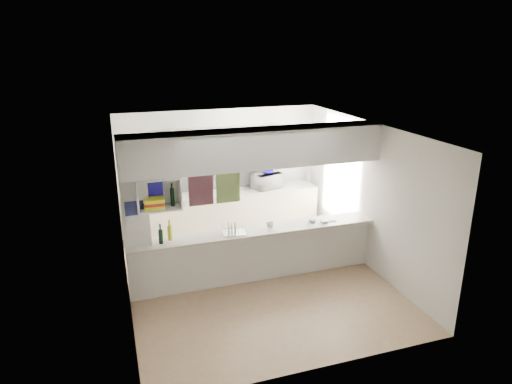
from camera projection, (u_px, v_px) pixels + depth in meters
name	position (u px, v px, depth m)	size (l,w,h in m)	color
floor	(256.00, 279.00, 7.86)	(4.80, 4.80, 0.00)	#9B765A
ceiling	(256.00, 129.00, 7.05)	(4.80, 4.80, 0.00)	white
wall_back	(220.00, 171.00, 9.62)	(4.20, 4.20, 0.00)	silver
wall_left	(123.00, 223.00, 6.83)	(4.80, 4.80, 0.00)	silver
wall_right	(368.00, 195.00, 8.08)	(4.80, 4.80, 0.00)	silver
servery_partition	(245.00, 188.00, 7.29)	(4.20, 0.50, 2.60)	silver
cubby_shelf	(157.00, 195.00, 6.80)	(0.65, 0.35, 0.50)	white
kitchen_run	(231.00, 195.00, 9.58)	(3.60, 0.63, 2.24)	beige
microwave	(267.00, 181.00, 9.69)	(0.59, 0.40, 0.33)	white
bowl	(268.00, 172.00, 9.62)	(0.24, 0.24, 0.06)	#170D98
dish_rack	(234.00, 229.00, 7.40)	(0.41, 0.34, 0.20)	silver
cup	(270.00, 225.00, 7.60)	(0.12, 0.12, 0.10)	white
wine_bottles	(165.00, 234.00, 7.07)	(0.22, 0.15, 0.34)	black
plastic_tubs	(318.00, 221.00, 7.86)	(0.48, 0.21, 0.06)	silver
utensil_jar	(191.00, 191.00, 9.29)	(0.10, 0.10, 0.15)	black
knife_block	(203.00, 188.00, 9.38)	(0.11, 0.09, 0.22)	#4D2C1A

